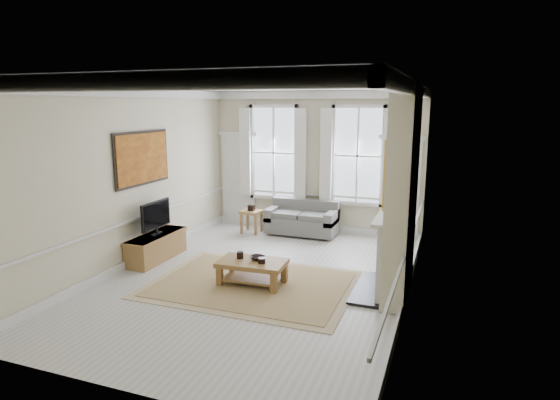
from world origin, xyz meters
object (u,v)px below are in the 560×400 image
at_px(coffee_table, 252,265).
at_px(side_table, 251,215).
at_px(sofa, 302,220).
at_px(tv_stand, 157,247).

bearing_deg(coffee_table, side_table, 110.98).
relative_size(sofa, side_table, 3.01).
relative_size(sofa, tv_stand, 1.13).
bearing_deg(side_table, tv_stand, -111.26).
bearing_deg(sofa, tv_stand, -127.85).
relative_size(side_table, coffee_table, 0.46).
height_order(sofa, side_table, sofa).
bearing_deg(coffee_table, tv_stand, 163.46).
bearing_deg(sofa, coffee_table, -87.31).
height_order(coffee_table, tv_stand, tv_stand).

